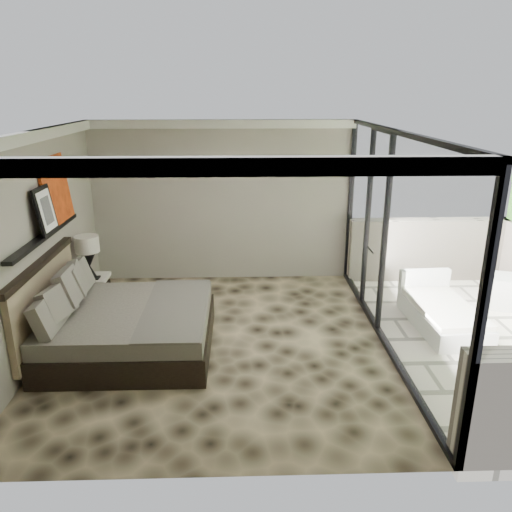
{
  "coord_description": "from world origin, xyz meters",
  "views": [
    {
      "loc": [
        0.31,
        -6.08,
        3.25
      ],
      "look_at": [
        0.52,
        0.4,
        1.1
      ],
      "focal_mm": 35.0,
      "sensor_mm": 36.0,
      "label": 1
    }
  ],
  "objects_px": {
    "table_lamp": "(88,251)",
    "ottoman": "(502,291)",
    "lounger": "(441,313)",
    "nightstand": "(94,294)",
    "bed": "(122,325)"
  },
  "relations": [
    {
      "from": "table_lamp",
      "to": "ottoman",
      "type": "xyz_separation_m",
      "value": [
        6.44,
        -0.1,
        -0.69
      ]
    },
    {
      "from": "ottoman",
      "to": "table_lamp",
      "type": "bearing_deg",
      "value": 179.08
    },
    {
      "from": "table_lamp",
      "to": "lounger",
      "type": "distance_m",
      "value": 5.33
    },
    {
      "from": "lounger",
      "to": "table_lamp",
      "type": "bearing_deg",
      "value": 168.75
    },
    {
      "from": "nightstand",
      "to": "table_lamp",
      "type": "relative_size",
      "value": 0.69
    },
    {
      "from": "nightstand",
      "to": "lounger",
      "type": "xyz_separation_m",
      "value": [
        5.2,
        -0.81,
        -0.04
      ]
    },
    {
      "from": "ottoman",
      "to": "lounger",
      "type": "distance_m",
      "value": 1.39
    },
    {
      "from": "ottoman",
      "to": "bed",
      "type": "bearing_deg",
      "value": -167.96
    },
    {
      "from": "lounger",
      "to": "nightstand",
      "type": "bearing_deg",
      "value": 168.24
    },
    {
      "from": "table_lamp",
      "to": "lounger",
      "type": "xyz_separation_m",
      "value": [
        5.22,
        -0.77,
        -0.75
      ]
    },
    {
      "from": "ottoman",
      "to": "lounger",
      "type": "bearing_deg",
      "value": -151.37
    },
    {
      "from": "bed",
      "to": "lounger",
      "type": "height_order",
      "value": "bed"
    },
    {
      "from": "bed",
      "to": "ottoman",
      "type": "distance_m",
      "value": 5.8
    },
    {
      "from": "table_lamp",
      "to": "ottoman",
      "type": "relative_size",
      "value": 1.32
    },
    {
      "from": "bed",
      "to": "nightstand",
      "type": "height_order",
      "value": "bed"
    }
  ]
}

